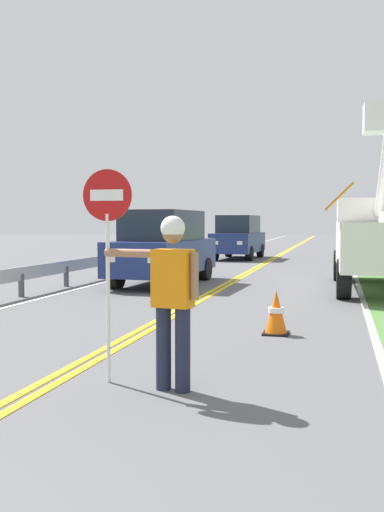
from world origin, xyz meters
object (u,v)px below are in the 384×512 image
(flagger_worker, at_px, (172,291))
(traffic_cone_lead, at_px, (276,313))
(oncoming_suv_nearest, at_px, (164,247))
(utility_bucket_truck, at_px, (381,236))
(oncoming_suv_second, at_px, (238,237))
(stop_sign_paddle, at_px, (107,227))

(flagger_worker, xyz_separation_m, traffic_cone_lead, (0.73, 3.27, -0.71))
(oncoming_suv_nearest, height_order, traffic_cone_lead, oncoming_suv_nearest)
(utility_bucket_truck, height_order, oncoming_suv_second, utility_bucket_truck)
(stop_sign_paddle, bearing_deg, utility_bucket_truck, 71.04)
(utility_bucket_truck, bearing_deg, oncoming_suv_nearest, -174.48)
(oncoming_suv_nearest, bearing_deg, stop_sign_paddle, -76.12)
(stop_sign_paddle, height_order, oncoming_suv_second, stop_sign_paddle)
(utility_bucket_truck, distance_m, oncoming_suv_second, 12.63)
(stop_sign_paddle, xyz_separation_m, oncoming_suv_second, (-2.27, 21.48, -0.65))
(flagger_worker, distance_m, stop_sign_paddle, 1.02)
(flagger_worker, height_order, oncoming_suv_second, oncoming_suv_second)
(stop_sign_paddle, relative_size, utility_bucket_truck, 0.34)
(flagger_worker, xyz_separation_m, utility_bucket_truck, (2.77, 10.38, 0.35))
(flagger_worker, xyz_separation_m, stop_sign_paddle, (-0.76, 0.11, 0.66))
(oncoming_suv_second, bearing_deg, stop_sign_paddle, -83.97)
(utility_bucket_truck, xyz_separation_m, traffic_cone_lead, (-2.03, -7.11, -1.06))
(oncoming_suv_nearest, bearing_deg, flagger_worker, -72.16)
(utility_bucket_truck, relative_size, oncoming_suv_nearest, 1.46)
(stop_sign_paddle, height_order, traffic_cone_lead, stop_sign_paddle)
(utility_bucket_truck, bearing_deg, oncoming_suv_second, 117.33)
(flagger_worker, relative_size, stop_sign_paddle, 0.78)
(flagger_worker, relative_size, oncoming_suv_second, 0.39)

